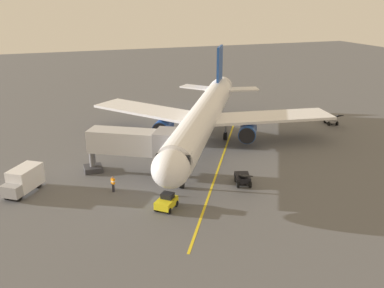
{
  "coord_description": "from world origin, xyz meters",
  "views": [
    {
      "loc": [
        18.1,
        51.29,
        19.01
      ],
      "look_at": [
        2.93,
        8.34,
        3.0
      ],
      "focal_mm": 39.41,
      "sensor_mm": 36.0,
      "label": 1
    }
  ],
  "objects_px": {
    "jet_bridge": "(139,143)",
    "belt_loader_portside": "(243,178)",
    "ground_crew_marshaller": "(113,184)",
    "belt_loader_starboard_side": "(331,120)",
    "tug_near_nose": "(166,202)",
    "box_truck_rear_apron": "(23,180)",
    "airplane": "(204,116)"
  },
  "relations": [
    {
      "from": "jet_bridge",
      "to": "belt_loader_starboard_side",
      "type": "xyz_separation_m",
      "value": [
        -32.79,
        -9.66,
        -3.05
      ]
    },
    {
      "from": "belt_loader_starboard_side",
      "to": "box_truck_rear_apron",
      "type": "height_order",
      "value": "box_truck_rear_apron"
    },
    {
      "from": "ground_crew_marshaller",
      "to": "belt_loader_portside",
      "type": "xyz_separation_m",
      "value": [
        -13.37,
        2.74,
        -0.17
      ]
    },
    {
      "from": "airplane",
      "to": "jet_bridge",
      "type": "bearing_deg",
      "value": 34.07
    },
    {
      "from": "tug_near_nose",
      "to": "belt_loader_portside",
      "type": "bearing_deg",
      "value": -164.31
    },
    {
      "from": "airplane",
      "to": "belt_loader_portside",
      "type": "height_order",
      "value": "airplane"
    },
    {
      "from": "ground_crew_marshaller",
      "to": "belt_loader_portside",
      "type": "distance_m",
      "value": 13.65
    },
    {
      "from": "jet_bridge",
      "to": "box_truck_rear_apron",
      "type": "relative_size",
      "value": 2.21
    },
    {
      "from": "ground_crew_marshaller",
      "to": "belt_loader_starboard_side",
      "type": "xyz_separation_m",
      "value": [
        -36.35,
        -13.03,
        -0.17
      ]
    },
    {
      "from": "belt_loader_starboard_side",
      "to": "belt_loader_portside",
      "type": "bearing_deg",
      "value": 34.46
    },
    {
      "from": "ground_crew_marshaller",
      "to": "box_truck_rear_apron",
      "type": "bearing_deg",
      "value": -18.15
    },
    {
      "from": "airplane",
      "to": "belt_loader_starboard_side",
      "type": "relative_size",
      "value": 7.7
    },
    {
      "from": "jet_bridge",
      "to": "belt_loader_portside",
      "type": "distance_m",
      "value": 11.95
    },
    {
      "from": "jet_bridge",
      "to": "ground_crew_marshaller",
      "type": "bearing_deg",
      "value": 43.37
    },
    {
      "from": "belt_loader_starboard_side",
      "to": "box_truck_rear_apron",
      "type": "bearing_deg",
      "value": 12.78
    },
    {
      "from": "airplane",
      "to": "box_truck_rear_apron",
      "type": "xyz_separation_m",
      "value": [
        22.54,
        7.54,
        -2.62
      ]
    },
    {
      "from": "belt_loader_starboard_side",
      "to": "tug_near_nose",
      "type": "bearing_deg",
      "value": 29.68
    },
    {
      "from": "jet_bridge",
      "to": "ground_crew_marshaller",
      "type": "relative_size",
      "value": 6.3
    },
    {
      "from": "airplane",
      "to": "jet_bridge",
      "type": "distance_m",
      "value": 12.5
    },
    {
      "from": "airplane",
      "to": "belt_loader_portside",
      "type": "bearing_deg",
      "value": 87.6
    },
    {
      "from": "tug_near_nose",
      "to": "box_truck_rear_apron",
      "type": "height_order",
      "value": "box_truck_rear_apron"
    },
    {
      "from": "belt_loader_portside",
      "to": "belt_loader_starboard_side",
      "type": "height_order",
      "value": "same"
    },
    {
      "from": "tug_near_nose",
      "to": "belt_loader_portside",
      "type": "distance_m",
      "value": 9.59
    },
    {
      "from": "jet_bridge",
      "to": "belt_loader_starboard_side",
      "type": "distance_m",
      "value": 34.31
    },
    {
      "from": "jet_bridge",
      "to": "belt_loader_portside",
      "type": "relative_size",
      "value": 2.28
    },
    {
      "from": "ground_crew_marshaller",
      "to": "belt_loader_starboard_side",
      "type": "distance_m",
      "value": 38.62
    },
    {
      "from": "airplane",
      "to": "tug_near_nose",
      "type": "relative_size",
      "value": 13.42
    },
    {
      "from": "belt_loader_portside",
      "to": "belt_loader_starboard_side",
      "type": "relative_size",
      "value": 1.0
    },
    {
      "from": "belt_loader_starboard_side",
      "to": "airplane",
      "type": "bearing_deg",
      "value": 6.76
    },
    {
      "from": "belt_loader_portside",
      "to": "box_truck_rear_apron",
      "type": "bearing_deg",
      "value": -14.21
    },
    {
      "from": "tug_near_nose",
      "to": "belt_loader_portside",
      "type": "height_order",
      "value": "belt_loader_portside"
    },
    {
      "from": "tug_near_nose",
      "to": "belt_loader_starboard_side",
      "type": "distance_m",
      "value": 37.09
    }
  ]
}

